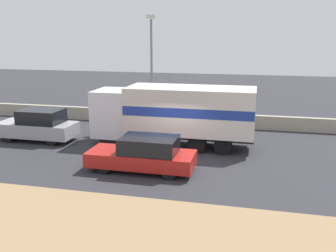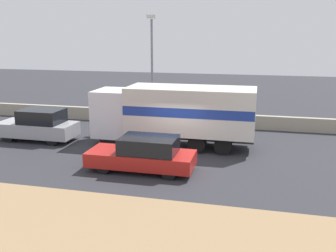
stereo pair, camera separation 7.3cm
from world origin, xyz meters
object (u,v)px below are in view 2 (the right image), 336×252
object	(u,v)px
street_lamp	(152,63)
box_truck	(176,112)
car_hatchback	(144,154)
car_sedan_second	(39,125)

from	to	relation	value
street_lamp	box_truck	distance (m)	5.00
street_lamp	car_hatchback	xyz separation A→B (m)	(1.82, -7.77, -3.20)
box_truck	car_sedan_second	distance (m)	7.59
car_hatchback	box_truck	bearing A→B (deg)	-98.01
box_truck	car_sedan_second	world-z (taller)	box_truck
car_sedan_second	car_hatchback	bearing A→B (deg)	155.35
box_truck	car_hatchback	xyz separation A→B (m)	(-0.55, -3.92, -1.07)
box_truck	car_sedan_second	bearing A→B (deg)	5.60
car_hatchback	car_sedan_second	xyz separation A→B (m)	(-6.94, 3.18, 0.11)
street_lamp	car_hatchback	distance (m)	8.60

